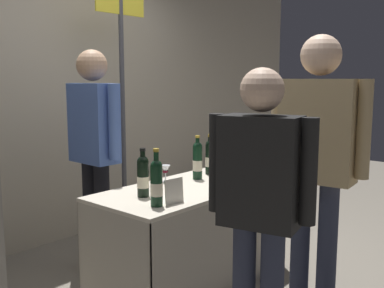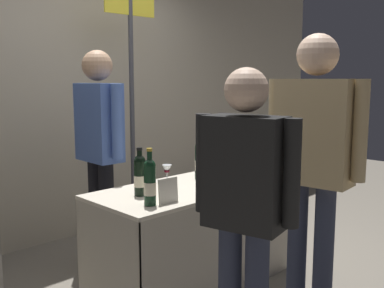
{
  "view_description": "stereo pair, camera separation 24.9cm",
  "coord_description": "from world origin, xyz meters",
  "px_view_note": "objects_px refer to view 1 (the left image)",
  "views": [
    {
      "loc": [
        -2.35,
        -2.04,
        1.5
      ],
      "look_at": [
        0.0,
        0.0,
        1.05
      ],
      "focal_mm": 41.78,
      "sensor_mm": 36.0,
      "label": 1
    },
    {
      "loc": [
        -2.18,
        -2.22,
        1.5
      ],
      "look_at": [
        0.0,
        0.0,
        1.05
      ],
      "focal_mm": 41.78,
      "sensor_mm": 36.0,
      "label": 2
    }
  ],
  "objects_px": {
    "featured_wine_bottle": "(197,160)",
    "display_bottle_0": "(143,175)",
    "tasting_table": "(192,217)",
    "vendor_presenter": "(94,139)",
    "wine_glass_near_vendor": "(165,170)",
    "booth_signpost": "(122,91)",
    "taster_foreground_right": "(317,150)",
    "flower_vase": "(228,161)",
    "wine_glass_mid": "(266,164)"
  },
  "relations": [
    {
      "from": "display_bottle_0",
      "to": "booth_signpost",
      "type": "height_order",
      "value": "booth_signpost"
    },
    {
      "from": "tasting_table",
      "to": "taster_foreground_right",
      "type": "xyz_separation_m",
      "value": [
        0.18,
        -0.86,
        0.56
      ]
    },
    {
      "from": "flower_vase",
      "to": "taster_foreground_right",
      "type": "height_order",
      "value": "taster_foreground_right"
    },
    {
      "from": "tasting_table",
      "to": "flower_vase",
      "type": "xyz_separation_m",
      "value": [
        0.4,
        -0.02,
        0.36
      ]
    },
    {
      "from": "featured_wine_bottle",
      "to": "vendor_presenter",
      "type": "bearing_deg",
      "value": 123.35
    },
    {
      "from": "featured_wine_bottle",
      "to": "wine_glass_near_vendor",
      "type": "height_order",
      "value": "featured_wine_bottle"
    },
    {
      "from": "wine_glass_mid",
      "to": "vendor_presenter",
      "type": "bearing_deg",
      "value": 131.94
    },
    {
      "from": "wine_glass_mid",
      "to": "flower_vase",
      "type": "distance_m",
      "value": 0.31
    },
    {
      "from": "booth_signpost",
      "to": "featured_wine_bottle",
      "type": "bearing_deg",
      "value": -97.24
    },
    {
      "from": "wine_glass_mid",
      "to": "flower_vase",
      "type": "xyz_separation_m",
      "value": [
        -0.24,
        0.2,
        0.03
      ]
    },
    {
      "from": "taster_foreground_right",
      "to": "vendor_presenter",
      "type": "bearing_deg",
      "value": 8.7
    },
    {
      "from": "wine_glass_mid",
      "to": "wine_glass_near_vendor",
      "type": "bearing_deg",
      "value": 146.54
    },
    {
      "from": "wine_glass_mid",
      "to": "tasting_table",
      "type": "bearing_deg",
      "value": 160.99
    },
    {
      "from": "flower_vase",
      "to": "booth_signpost",
      "type": "xyz_separation_m",
      "value": [
        -0.09,
        1.13,
        0.52
      ]
    },
    {
      "from": "booth_signpost",
      "to": "display_bottle_0",
      "type": "bearing_deg",
      "value": -125.01
    },
    {
      "from": "tasting_table",
      "to": "vendor_presenter",
      "type": "xyz_separation_m",
      "value": [
        -0.26,
        0.78,
        0.53
      ]
    },
    {
      "from": "featured_wine_bottle",
      "to": "taster_foreground_right",
      "type": "xyz_separation_m",
      "value": [
        -0.01,
        -0.96,
        0.18
      ]
    },
    {
      "from": "booth_signpost",
      "to": "tasting_table",
      "type": "bearing_deg",
      "value": -105.75
    },
    {
      "from": "wine_glass_mid",
      "to": "display_bottle_0",
      "type": "bearing_deg",
      "value": 166.37
    },
    {
      "from": "display_bottle_0",
      "to": "booth_signpost",
      "type": "bearing_deg",
      "value": 54.99
    },
    {
      "from": "tasting_table",
      "to": "wine_glass_mid",
      "type": "height_order",
      "value": "wine_glass_mid"
    },
    {
      "from": "flower_vase",
      "to": "vendor_presenter",
      "type": "bearing_deg",
      "value": 129.72
    },
    {
      "from": "display_bottle_0",
      "to": "wine_glass_near_vendor",
      "type": "height_order",
      "value": "display_bottle_0"
    },
    {
      "from": "featured_wine_bottle",
      "to": "wine_glass_mid",
      "type": "xyz_separation_m",
      "value": [
        0.46,
        -0.33,
        -0.06
      ]
    },
    {
      "from": "tasting_table",
      "to": "vendor_presenter",
      "type": "bearing_deg",
      "value": 108.35
    },
    {
      "from": "tasting_table",
      "to": "taster_foreground_right",
      "type": "bearing_deg",
      "value": -78.43
    },
    {
      "from": "flower_vase",
      "to": "vendor_presenter",
      "type": "distance_m",
      "value": 1.05
    },
    {
      "from": "wine_glass_mid",
      "to": "featured_wine_bottle",
      "type": "bearing_deg",
      "value": 144.39
    },
    {
      "from": "vendor_presenter",
      "to": "display_bottle_0",
      "type": "bearing_deg",
      "value": -12.55
    },
    {
      "from": "wine_glass_near_vendor",
      "to": "wine_glass_mid",
      "type": "height_order",
      "value": "wine_glass_mid"
    },
    {
      "from": "display_bottle_0",
      "to": "wine_glass_mid",
      "type": "distance_m",
      "value": 1.11
    },
    {
      "from": "vendor_presenter",
      "to": "flower_vase",
      "type": "bearing_deg",
      "value": 40.61
    },
    {
      "from": "tasting_table",
      "to": "wine_glass_mid",
      "type": "distance_m",
      "value": 0.75
    },
    {
      "from": "featured_wine_bottle",
      "to": "vendor_presenter",
      "type": "xyz_separation_m",
      "value": [
        -0.44,
        0.67,
        0.14
      ]
    },
    {
      "from": "tasting_table",
      "to": "flower_vase",
      "type": "height_order",
      "value": "flower_vase"
    },
    {
      "from": "featured_wine_bottle",
      "to": "wine_glass_mid",
      "type": "bearing_deg",
      "value": -35.61
    },
    {
      "from": "vendor_presenter",
      "to": "wine_glass_mid",
      "type": "bearing_deg",
      "value": 42.83
    },
    {
      "from": "tasting_table",
      "to": "booth_signpost",
      "type": "xyz_separation_m",
      "value": [
        0.31,
        1.11,
        0.88
      ]
    },
    {
      "from": "tasting_table",
      "to": "vendor_presenter",
      "type": "height_order",
      "value": "vendor_presenter"
    },
    {
      "from": "vendor_presenter",
      "to": "taster_foreground_right",
      "type": "bearing_deg",
      "value": 15.74
    },
    {
      "from": "display_bottle_0",
      "to": "flower_vase",
      "type": "bearing_deg",
      "value": -4.0
    },
    {
      "from": "flower_vase",
      "to": "taster_foreground_right",
      "type": "bearing_deg",
      "value": -105.24
    },
    {
      "from": "tasting_table",
      "to": "featured_wine_bottle",
      "type": "relative_size",
      "value": 4.42
    },
    {
      "from": "flower_vase",
      "to": "featured_wine_bottle",
      "type": "bearing_deg",
      "value": 150.56
    },
    {
      "from": "tasting_table",
      "to": "booth_signpost",
      "type": "height_order",
      "value": "booth_signpost"
    },
    {
      "from": "featured_wine_bottle",
      "to": "display_bottle_0",
      "type": "relative_size",
      "value": 1.05
    },
    {
      "from": "display_bottle_0",
      "to": "wine_glass_mid",
      "type": "xyz_separation_m",
      "value": [
        1.08,
        -0.26,
        -0.05
      ]
    },
    {
      "from": "wine_glass_near_vendor",
      "to": "booth_signpost",
      "type": "distance_m",
      "value": 1.1
    },
    {
      "from": "display_bottle_0",
      "to": "wine_glass_mid",
      "type": "relative_size",
      "value": 2.49
    },
    {
      "from": "flower_vase",
      "to": "booth_signpost",
      "type": "distance_m",
      "value": 1.24
    }
  ]
}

